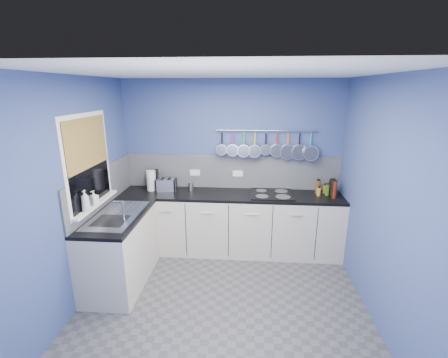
# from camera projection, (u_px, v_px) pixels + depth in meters

# --- Properties ---
(floor) EXTENTS (3.20, 3.00, 0.02)m
(floor) POSITION_uv_depth(u_px,v_px,m) (223.00, 302.00, 3.59)
(floor) COLOR #47474C
(floor) RESTS_ON ground
(ceiling) EXTENTS (3.20, 3.00, 0.02)m
(ceiling) POSITION_uv_depth(u_px,v_px,m) (223.00, 71.00, 2.89)
(ceiling) COLOR white
(ceiling) RESTS_ON ground
(wall_back) EXTENTS (3.20, 0.02, 2.50)m
(wall_back) POSITION_uv_depth(u_px,v_px,m) (231.00, 165.00, 4.69)
(wall_back) COLOR #364782
(wall_back) RESTS_ON ground
(wall_front) EXTENTS (3.20, 0.02, 2.50)m
(wall_front) POSITION_uv_depth(u_px,v_px,m) (202.00, 288.00, 1.80)
(wall_front) COLOR #364782
(wall_front) RESTS_ON ground
(wall_left) EXTENTS (0.02, 3.00, 2.50)m
(wall_left) POSITION_uv_depth(u_px,v_px,m) (75.00, 195.00, 3.36)
(wall_left) COLOR #364782
(wall_left) RESTS_ON ground
(wall_right) EXTENTS (0.02, 3.00, 2.50)m
(wall_right) POSITION_uv_depth(u_px,v_px,m) (383.00, 203.00, 3.12)
(wall_right) COLOR #364782
(wall_right) RESTS_ON ground
(backsplash_back) EXTENTS (3.20, 0.02, 0.50)m
(backsplash_back) POSITION_uv_depth(u_px,v_px,m) (231.00, 172.00, 4.69)
(backsplash_back) COLOR gray
(backsplash_back) RESTS_ON wall_back
(backsplash_left) EXTENTS (0.02, 1.80, 0.50)m
(backsplash_left) POSITION_uv_depth(u_px,v_px,m) (103.00, 187.00, 3.96)
(backsplash_left) COLOR gray
(backsplash_left) RESTS_ON wall_left
(cabinet_run_back) EXTENTS (3.20, 0.60, 0.86)m
(cabinet_run_back) POSITION_uv_depth(u_px,v_px,m) (230.00, 224.00, 4.62)
(cabinet_run_back) COLOR beige
(cabinet_run_back) RESTS_ON ground
(worktop_back) EXTENTS (3.20, 0.60, 0.04)m
(worktop_back) POSITION_uv_depth(u_px,v_px,m) (230.00, 195.00, 4.49)
(worktop_back) COLOR black
(worktop_back) RESTS_ON cabinet_run_back
(cabinet_run_left) EXTENTS (0.60, 1.20, 0.86)m
(cabinet_run_left) POSITION_uv_depth(u_px,v_px,m) (121.00, 250.00, 3.86)
(cabinet_run_left) COLOR beige
(cabinet_run_left) RESTS_ON ground
(worktop_left) EXTENTS (0.60, 1.20, 0.04)m
(worktop_left) POSITION_uv_depth(u_px,v_px,m) (117.00, 217.00, 3.73)
(worktop_left) COLOR black
(worktop_left) RESTS_ON cabinet_run_left
(window_frame) EXTENTS (0.01, 1.00, 1.10)m
(window_frame) POSITION_uv_depth(u_px,v_px,m) (88.00, 162.00, 3.56)
(window_frame) COLOR white
(window_frame) RESTS_ON wall_left
(window_glass) EXTENTS (0.01, 0.90, 1.00)m
(window_glass) POSITION_uv_depth(u_px,v_px,m) (89.00, 162.00, 3.56)
(window_glass) COLOR black
(window_glass) RESTS_ON wall_left
(bamboo_blind) EXTENTS (0.01, 0.90, 0.55)m
(bamboo_blind) POSITION_uv_depth(u_px,v_px,m) (87.00, 142.00, 3.50)
(bamboo_blind) COLOR #A78439
(bamboo_blind) RESTS_ON wall_left
(window_sill) EXTENTS (0.10, 0.98, 0.03)m
(window_sill) POSITION_uv_depth(u_px,v_px,m) (96.00, 204.00, 3.71)
(window_sill) COLOR white
(window_sill) RESTS_ON wall_left
(sink_unit) EXTENTS (0.50, 0.95, 0.01)m
(sink_unit) POSITION_uv_depth(u_px,v_px,m) (117.00, 215.00, 3.72)
(sink_unit) COLOR silver
(sink_unit) RESTS_ON worktop_left
(mixer_tap) EXTENTS (0.12, 0.08, 0.26)m
(mixer_tap) POSITION_uv_depth(u_px,v_px,m) (123.00, 211.00, 3.50)
(mixer_tap) COLOR silver
(mixer_tap) RESTS_ON worktop_left
(socket_left) EXTENTS (0.15, 0.01, 0.09)m
(socket_left) POSITION_uv_depth(u_px,v_px,m) (195.00, 173.00, 4.73)
(socket_left) COLOR white
(socket_left) RESTS_ON backsplash_back
(socket_right) EXTENTS (0.15, 0.01, 0.09)m
(socket_right) POSITION_uv_depth(u_px,v_px,m) (238.00, 173.00, 4.68)
(socket_right) COLOR white
(socket_right) RESTS_ON backsplash_back
(pot_rail) EXTENTS (1.45, 0.02, 0.02)m
(pot_rail) POSITION_uv_depth(u_px,v_px,m) (266.00, 131.00, 4.44)
(pot_rail) COLOR silver
(pot_rail) RESTS_ON wall_back
(soap_bottle_a) EXTENTS (0.10, 0.10, 0.24)m
(soap_bottle_a) POSITION_uv_depth(u_px,v_px,m) (85.00, 201.00, 3.43)
(soap_bottle_a) COLOR white
(soap_bottle_a) RESTS_ON window_sill
(soap_bottle_b) EXTENTS (0.10, 0.10, 0.17)m
(soap_bottle_b) POSITION_uv_depth(u_px,v_px,m) (94.00, 198.00, 3.62)
(soap_bottle_b) COLOR white
(soap_bottle_b) RESTS_ON window_sill
(paper_towel) EXTENTS (0.15, 0.15, 0.30)m
(paper_towel) POSITION_uv_depth(u_px,v_px,m) (151.00, 181.00, 4.60)
(paper_towel) COLOR white
(paper_towel) RESTS_ON worktop_back
(coffee_maker) EXTENTS (0.19, 0.21, 0.28)m
(coffee_maker) POSITION_uv_depth(u_px,v_px,m) (153.00, 180.00, 4.66)
(coffee_maker) COLOR black
(coffee_maker) RESTS_ON worktop_back
(toaster) EXTENTS (0.30, 0.21, 0.18)m
(toaster) POSITION_uv_depth(u_px,v_px,m) (166.00, 185.00, 4.61)
(toaster) COLOR silver
(toaster) RESTS_ON worktop_back
(canister) EXTENTS (0.09, 0.09, 0.11)m
(canister) POSITION_uv_depth(u_px,v_px,m) (191.00, 186.00, 4.65)
(canister) COLOR silver
(canister) RESTS_ON worktop_back
(hob) EXTENTS (0.60, 0.53, 0.01)m
(hob) POSITION_uv_depth(u_px,v_px,m) (272.00, 194.00, 4.46)
(hob) COLOR black
(hob) RESTS_ON worktop_back
(pan_0) EXTENTS (0.16, 0.11, 0.35)m
(pan_0) POSITION_uv_depth(u_px,v_px,m) (222.00, 142.00, 4.53)
(pan_0) COLOR silver
(pan_0) RESTS_ON pot_rail
(pan_1) EXTENTS (0.18, 0.09, 0.37)m
(pan_1) POSITION_uv_depth(u_px,v_px,m) (233.00, 143.00, 4.52)
(pan_1) COLOR silver
(pan_1) RESTS_ON pot_rail
(pan_2) EXTENTS (0.19, 0.11, 0.38)m
(pan_2) POSITION_uv_depth(u_px,v_px,m) (244.00, 143.00, 4.51)
(pan_2) COLOR silver
(pan_2) RESTS_ON pot_rail
(pan_3) EXTENTS (0.19, 0.11, 0.38)m
(pan_3) POSITION_uv_depth(u_px,v_px,m) (255.00, 144.00, 4.50)
(pan_3) COLOR silver
(pan_3) RESTS_ON pot_rail
(pan_4) EXTENTS (0.16, 0.07, 0.35)m
(pan_4) POSITION_uv_depth(u_px,v_px,m) (266.00, 143.00, 4.48)
(pan_4) COLOR silver
(pan_4) RESTS_ON pot_rail
(pan_5) EXTENTS (0.19, 0.06, 0.38)m
(pan_5) POSITION_uv_depth(u_px,v_px,m) (277.00, 144.00, 4.48)
(pan_5) COLOR silver
(pan_5) RESTS_ON pot_rail
(pan_6) EXTENTS (0.23, 0.06, 0.42)m
(pan_6) POSITION_uv_depth(u_px,v_px,m) (288.00, 145.00, 4.47)
(pan_6) COLOR silver
(pan_6) RESTS_ON pot_rail
(pan_7) EXTENTS (0.22, 0.07, 0.41)m
(pan_7) POSITION_uv_depth(u_px,v_px,m) (299.00, 146.00, 4.46)
(pan_7) COLOR silver
(pan_7) RESTS_ON pot_rail
(pan_8) EXTENTS (0.22, 0.12, 0.41)m
(pan_8) POSITION_uv_depth(u_px,v_px,m) (310.00, 146.00, 4.44)
(pan_8) COLOR silver
(pan_8) RESTS_ON pot_rail
(condiment_0) EXTENTS (0.06, 0.06, 0.21)m
(condiment_0) POSITION_uv_depth(u_px,v_px,m) (331.00, 187.00, 4.46)
(condiment_0) COLOR black
(condiment_0) RESTS_ON worktop_back
(condiment_1) EXTENTS (0.07, 0.07, 0.12)m
(condiment_1) POSITION_uv_depth(u_px,v_px,m) (325.00, 189.00, 4.49)
(condiment_1) COLOR #8C5914
(condiment_1) RESTS_ON worktop_back
(condiment_2) EXTENTS (0.07, 0.07, 0.19)m
(condiment_2) POSITION_uv_depth(u_px,v_px,m) (318.00, 187.00, 4.48)
(condiment_2) COLOR brown
(condiment_2) RESTS_ON worktop_back
(condiment_3) EXTENTS (0.07, 0.07, 0.23)m
(condiment_3) POSITION_uv_depth(u_px,v_px,m) (333.00, 188.00, 4.36)
(condiment_3) COLOR black
(condiment_3) RESTS_ON worktop_back
(condiment_4) EXTENTS (0.06, 0.06, 0.16)m
(condiment_4) POSITION_uv_depth(u_px,v_px,m) (327.00, 190.00, 4.39)
(condiment_4) COLOR #265919
(condiment_4) RESTS_ON worktop_back
(condiment_5) EXTENTS (0.06, 0.06, 0.12)m
(condiment_5) POSITION_uv_depth(u_px,v_px,m) (319.00, 192.00, 4.39)
(condiment_5) COLOR olive
(condiment_5) RESTS_ON worktop_back
(condiment_6) EXTENTS (0.06, 0.06, 0.24)m
(condiment_6) POSITION_uv_depth(u_px,v_px,m) (335.00, 190.00, 4.27)
(condiment_6) COLOR #4C190C
(condiment_6) RESTS_ON worktop_back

